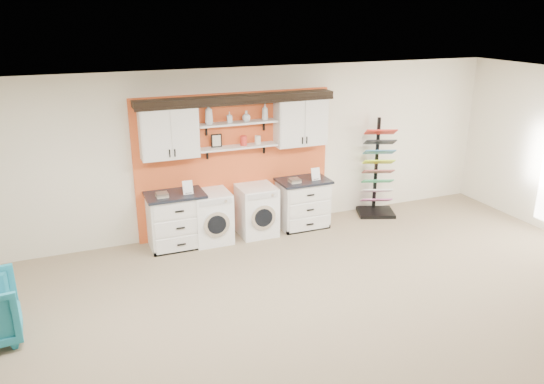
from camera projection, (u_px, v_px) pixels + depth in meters
name	position (u px, v px, depth m)	size (l,w,h in m)	color
floor	(349.00, 357.00, 5.93)	(10.00, 10.00, 0.00)	gray
ceiling	(362.00, 107.00, 5.01)	(10.00, 10.00, 0.00)	white
wall_back	(234.00, 152.00, 8.98)	(10.00, 10.00, 0.00)	#EDE5CD
accent_panel	(235.00, 163.00, 9.01)	(3.40, 0.07, 2.40)	#DF5726
upper_cabinet_left	(169.00, 132.00, 8.24)	(0.90, 0.35, 0.84)	silver
upper_cabinet_right	(300.00, 121.00, 9.04)	(0.90, 0.35, 0.84)	silver
shelf_lower	(238.00, 147.00, 8.76)	(1.32, 0.28, 0.03)	silver
shelf_upper	(237.00, 123.00, 8.63)	(1.32, 0.28, 0.03)	silver
crown_molding	(237.00, 98.00, 8.51)	(3.30, 0.41, 0.13)	black
picture_frame	(216.00, 141.00, 8.64)	(0.18, 0.02, 0.22)	black
canister_red	(244.00, 141.00, 8.76)	(0.11, 0.11, 0.16)	red
canister_cream	(258.00, 140.00, 8.86)	(0.10, 0.10, 0.14)	silver
base_cabinet_left	(176.00, 220.00, 8.57)	(0.93, 0.66, 0.91)	silver
base_cabinet_right	(303.00, 203.00, 9.38)	(0.89, 0.66, 0.88)	silver
washer	(211.00, 217.00, 8.78)	(0.61, 0.71, 0.86)	white
dryer	(256.00, 210.00, 9.07)	(0.61, 0.71, 0.86)	white
sample_rack	(377.00, 185.00, 9.92)	(0.81, 0.75, 1.81)	black
soap_bottle_a	(209.00, 114.00, 8.40)	(0.13, 0.13, 0.33)	silver
soap_bottle_b	(229.00, 117.00, 8.55)	(0.08, 0.08, 0.18)	silver
soap_bottle_c	(246.00, 116.00, 8.65)	(0.14, 0.14, 0.18)	silver
soap_bottle_d	(265.00, 112.00, 8.75)	(0.11, 0.11, 0.27)	silver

